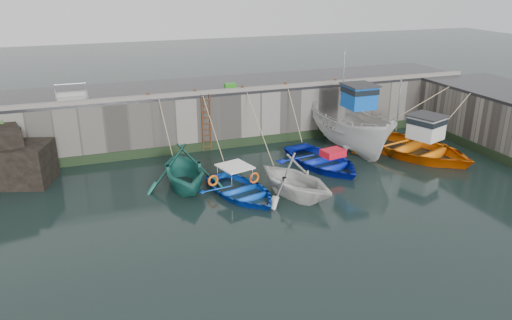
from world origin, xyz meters
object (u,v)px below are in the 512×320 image
object	(u,v)px
fish_crate	(230,86)
bollard_b	(195,92)
bollard_e	(335,81)
boat_near_white	(184,186)
bollard_d	(285,85)
boat_near_blacktrim	(294,196)
bollard_a	(148,96)
bollard_c	(242,88)
ladder	(206,123)
boat_far_white	(351,128)
boat_near_blue	(241,195)
boat_near_navy	(322,166)
boat_far_orange	(414,147)

from	to	relation	value
fish_crate	bollard_b	bearing A→B (deg)	-156.42
bollard_e	boat_near_white	bearing A→B (deg)	-154.91
bollard_d	boat_near_blacktrim	bearing A→B (deg)	-109.62
bollard_a	boat_near_white	bearing A→B (deg)	-81.49
bollard_c	bollard_d	xyz separation A→B (m)	(2.60, 0.00, 0.00)
ladder	fish_crate	world-z (taller)	fish_crate
boat_near_white	fish_crate	distance (m)	7.69
boat_far_white	bollard_e	size ratio (longest dim) A/B	26.60
boat_near_blue	boat_near_blacktrim	size ratio (longest dim) A/B	1.05
bollard_a	bollard_b	bearing A→B (deg)	0.00
bollard_d	bollard_a	bearing A→B (deg)	180.00
boat_near_blue	bollard_d	bearing A→B (deg)	38.30
boat_near_blue	boat_near_navy	distance (m)	5.45
bollard_a	boat_near_navy	bearing A→B (deg)	-29.95
fish_crate	bollard_a	size ratio (longest dim) A/B	2.25
boat_far_white	bollard_a	world-z (taller)	boat_far_white
boat_near_navy	bollard_a	world-z (taller)	bollard_a
boat_near_blue	bollard_a	world-z (taller)	bollard_a
boat_near_white	bollard_c	world-z (taller)	bollard_c
bollard_e	bollard_a	bearing A→B (deg)	180.00
boat_near_blacktrim	boat_near_navy	xyz separation A→B (m)	(2.86, 2.92, 0.00)
fish_crate	bollard_c	xyz separation A→B (m)	(0.45, -0.84, -0.00)
bollard_a	bollard_c	distance (m)	5.20
bollard_a	bollard_c	world-z (taller)	same
boat_near_navy	bollard_b	bearing A→B (deg)	129.14
boat_far_orange	bollard_d	size ratio (longest dim) A/B	29.15
fish_crate	bollard_b	world-z (taller)	fish_crate
bollard_d	boat_far_white	bearing A→B (deg)	-43.75
boat_near_blacktrim	boat_far_white	size ratio (longest dim) A/B	0.57
boat_near_blue	boat_near_blacktrim	world-z (taller)	boat_near_blacktrim
bollard_d	ladder	bearing A→B (deg)	-176.00
boat_near_white	fish_crate	bearing A→B (deg)	56.79
fish_crate	bollard_e	distance (m)	6.31
boat_far_orange	bollard_e	world-z (taller)	boat_far_orange
boat_far_white	bollard_d	bearing A→B (deg)	136.20
boat_near_blacktrim	boat_far_white	world-z (taller)	boat_far_white
ladder	bollard_b	world-z (taller)	bollard_b
fish_crate	bollard_c	size ratio (longest dim) A/B	2.25
boat_near_blacktrim	bollard_b	world-z (taller)	bollard_b
bollard_b	bollard_e	bearing A→B (deg)	0.00
boat_near_blue	boat_near_blacktrim	bearing A→B (deg)	-37.63
fish_crate	bollard_b	xyz separation A→B (m)	(-2.25, -0.84, -0.00)
boat_near_white	boat_far_white	xyz separation A→B (m)	(9.95, 2.07, 1.20)
boat_near_blue	boat_far_orange	world-z (taller)	boat_far_orange
boat_near_navy	bollard_a	xyz separation A→B (m)	(-7.98, 4.60, 3.30)
ladder	boat_near_navy	xyz separation A→B (m)	(4.98, -4.26, -1.59)
boat_far_white	boat_near_blue	bearing A→B (deg)	-153.51
boat_far_orange	bollard_b	size ratio (longest dim) A/B	29.15
bollard_b	bollard_d	world-z (taller)	same
boat_near_white	ladder	bearing A→B (deg)	65.30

